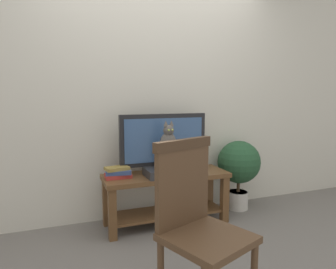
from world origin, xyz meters
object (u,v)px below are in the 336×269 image
(media_box, at_px, (167,172))
(cat, at_px, (168,150))
(tv_stand, at_px, (166,190))
(book_stack, at_px, (118,173))
(potted_plant, at_px, (239,166))
(wooden_chair, at_px, (196,216))
(tv, at_px, (164,142))

(media_box, distance_m, cat, 0.22)
(tv_stand, xyz_separation_m, book_stack, (-0.48, 0.02, 0.21))
(book_stack, height_order, potted_plant, potted_plant)
(wooden_chair, bearing_deg, tv_stand, 77.73)
(potted_plant, bearing_deg, cat, -168.73)
(book_stack, distance_m, potted_plant, 1.38)
(cat, bearing_deg, tv, 84.02)
(potted_plant, bearing_deg, book_stack, -176.66)
(media_box, height_order, book_stack, book_stack)
(tv_stand, relative_size, tv, 1.39)
(cat, xyz_separation_m, potted_plant, (0.92, 0.18, -0.27))
(tv, distance_m, potted_plant, 0.96)
(tv, distance_m, wooden_chair, 1.35)
(tv_stand, xyz_separation_m, wooden_chair, (-0.27, -1.23, 0.24))
(potted_plant, bearing_deg, tv_stand, -173.87)
(cat, bearing_deg, tv_stand, 79.03)
(tv_stand, distance_m, tv, 0.47)
(media_box, bearing_deg, potted_plant, 10.53)
(tv, distance_m, cat, 0.17)
(tv, bearing_deg, wooden_chair, -101.60)
(tv, bearing_deg, tv_stand, -90.02)
(tv_stand, distance_m, wooden_chair, 1.28)
(tv_stand, bearing_deg, cat, -100.97)
(cat, distance_m, book_stack, 0.51)
(tv_stand, height_order, cat, cat)
(tv, relative_size, wooden_chair, 0.87)
(media_box, bearing_deg, tv_stand, 76.54)
(cat, height_order, book_stack, cat)
(media_box, bearing_deg, cat, -85.09)
(media_box, xyz_separation_m, wooden_chair, (-0.25, -1.16, 0.04))
(tv_stand, xyz_separation_m, cat, (-0.02, -0.09, 0.42))
(tv, height_order, wooden_chair, tv)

